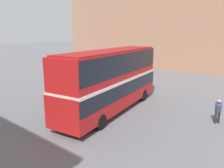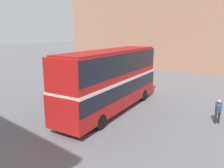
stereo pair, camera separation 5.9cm
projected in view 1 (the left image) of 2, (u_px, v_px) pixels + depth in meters
ground_plane at (102, 108)px, 17.79m from camera, size 240.00×240.00×0.00m
building_row_right at (160, 18)px, 40.80m from camera, size 11.30×37.30×17.30m
double_decker_bus at (112, 77)px, 16.72m from camera, size 11.63×4.30×4.75m
pedestrian_foreground at (218, 109)px, 14.61m from camera, size 0.58×0.58×1.68m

